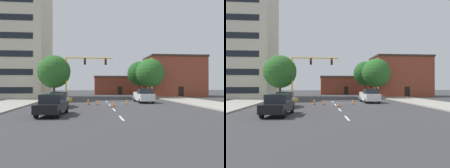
{
  "view_description": "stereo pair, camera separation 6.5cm",
  "coord_description": "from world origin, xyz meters",
  "views": [
    {
      "loc": [
        -2.19,
        -29.89,
        2.46
      ],
      "look_at": [
        0.94,
        3.72,
        2.68
      ],
      "focal_mm": 34.25,
      "sensor_mm": 36.0,
      "label": 1
    },
    {
      "loc": [
        -2.12,
        -29.9,
        2.46
      ],
      "look_at": [
        0.94,
        3.72,
        2.68
      ],
      "focal_mm": 34.25,
      "sensor_mm": 36.0,
      "label": 2
    }
  ],
  "objects": [
    {
      "name": "ground_plane",
      "position": [
        0.0,
        0.0,
        0.0
      ],
      "size": [
        160.0,
        160.0,
        0.0
      ],
      "primitive_type": "plane",
      "color": "#38383A"
    },
    {
      "name": "sidewalk_left",
      "position": [
        -12.92,
        8.0,
        0.07
      ],
      "size": [
        6.0,
        56.0,
        0.14
      ],
      "primitive_type": "cube",
      "color": "#9E998E",
      "rests_on": "ground_plane"
    },
    {
      "name": "sidewalk_right",
      "position": [
        12.92,
        8.0,
        0.07
      ],
      "size": [
        6.0,
        56.0,
        0.14
      ],
      "primitive_type": "cube",
      "color": "#9E998E",
      "rests_on": "ground_plane"
    },
    {
      "name": "lane_stripe_seg_0",
      "position": [
        0.0,
        -14.0,
        0.0
      ],
      "size": [
        0.16,
        2.4,
        0.01
      ],
      "primitive_type": "cube",
      "color": "silver",
      "rests_on": "ground_plane"
    },
    {
      "name": "lane_stripe_seg_1",
      "position": [
        0.0,
        -8.5,
        0.0
      ],
      "size": [
        0.16,
        2.4,
        0.01
      ],
      "primitive_type": "cube",
      "color": "silver",
      "rests_on": "ground_plane"
    },
    {
      "name": "lane_stripe_seg_2",
      "position": [
        0.0,
        -3.0,
        0.0
      ],
      "size": [
        0.16,
        2.4,
        0.01
      ],
      "primitive_type": "cube",
      "color": "silver",
      "rests_on": "ground_plane"
    },
    {
      "name": "lane_stripe_seg_3",
      "position": [
        0.0,
        2.5,
        0.0
      ],
      "size": [
        0.16,
        2.4,
        0.01
      ],
      "primitive_type": "cube",
      "color": "silver",
      "rests_on": "ground_plane"
    },
    {
      "name": "building_tall_left",
      "position": [
        -18.8,
        14.47,
        11.41
      ],
      "size": [
        15.51,
        11.6,
        22.8
      ],
      "color": "beige",
      "rests_on": "ground_plane"
    },
    {
      "name": "building_brick_center",
      "position": [
        5.14,
        30.66,
        2.51
      ],
      "size": [
        13.66,
        9.75,
        5.01
      ],
      "color": "brown",
      "rests_on": "ground_plane"
    },
    {
      "name": "building_row_right",
      "position": [
        16.08,
        16.63,
        4.46
      ],
      "size": [
        12.25,
        8.39,
        8.9
      ],
      "color": "brown",
      "rests_on": "ground_plane"
    },
    {
      "name": "traffic_signal_gantry",
      "position": [
        -5.22,
        3.55,
        2.19
      ],
      "size": [
        8.1,
        1.2,
        6.83
      ],
      "color": "yellow",
      "rests_on": "ground_plane"
    },
    {
      "name": "tree_right_far",
      "position": [
        8.87,
        19.35,
        5.21
      ],
      "size": [
        5.73,
        5.73,
        8.09
      ],
      "color": "#4C3823",
      "rests_on": "ground_plane"
    },
    {
      "name": "tree_right_mid",
      "position": [
        8.86,
        10.09,
        4.87
      ],
      "size": [
        5.47,
        5.47,
        7.61
      ],
      "color": "#4C3823",
      "rests_on": "ground_plane"
    },
    {
      "name": "tree_left_near",
      "position": [
        -8.16,
        4.35,
        4.62
      ],
      "size": [
        5.15,
        5.15,
        7.2
      ],
      "color": "#4C3823",
      "rests_on": "ground_plane"
    },
    {
      "name": "pickup_truck_white",
      "position": [
        5.19,
        0.33,
        0.97
      ],
      "size": [
        2.06,
        5.42,
        1.99
      ],
      "color": "white",
      "rests_on": "ground_plane"
    },
    {
      "name": "sedan_white_near_left",
      "position": [
        -5.89,
        -5.31,
        0.89
      ],
      "size": [
        1.99,
        4.56,
        1.74
      ],
      "color": "white",
      "rests_on": "ground_plane"
    },
    {
      "name": "sedan_black_mid_left",
      "position": [
        -5.41,
        -12.02,
        0.89
      ],
      "size": [
        2.19,
        4.63,
        1.74
      ],
      "color": "black",
      "rests_on": "ground_plane"
    },
    {
      "name": "traffic_cone_roadside_a",
      "position": [
        0.22,
        -5.42,
        0.38
      ],
      "size": [
        0.36,
        0.36,
        0.78
      ],
      "color": "black",
      "rests_on": "ground_plane"
    },
    {
      "name": "traffic_cone_roadside_b",
      "position": [
        -2.69,
        -2.65,
        0.39
      ],
      "size": [
        0.36,
        0.36,
        0.79
      ],
      "color": "black",
      "rests_on": "ground_plane"
    },
    {
      "name": "traffic_cone_roadside_c",
      "position": [
        -1.52,
        -3.03,
        0.31
      ],
      "size": [
        0.36,
        0.36,
        0.64
      ],
      "color": "black",
      "rests_on": "ground_plane"
    },
    {
      "name": "traffic_cone_roadside_d",
      "position": [
        2.37,
        -2.1,
        0.29
      ],
      "size": [
        0.36,
        0.36,
        0.59
      ],
      "color": "black",
      "rests_on": "ground_plane"
    }
  ]
}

